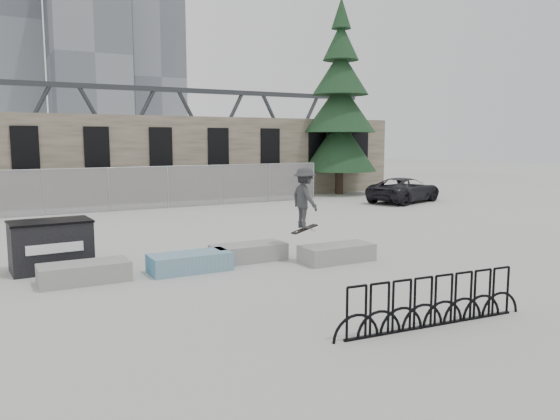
# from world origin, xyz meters

# --- Properties ---
(ground) EXTENTS (120.00, 120.00, 0.00)m
(ground) POSITION_xyz_m (0.00, 0.00, 0.00)
(ground) COLOR #B5B5B0
(ground) RESTS_ON ground
(stone_wall) EXTENTS (36.00, 2.58, 4.50)m
(stone_wall) POSITION_xyz_m (0.00, 16.24, 2.26)
(stone_wall) COLOR #665C4B
(stone_wall) RESTS_ON ground
(chainlink_fence) EXTENTS (22.06, 0.06, 2.02)m
(chainlink_fence) POSITION_xyz_m (-0.00, 12.50, 1.04)
(chainlink_fence) COLOR gray
(chainlink_fence) RESTS_ON ground
(planter_far_left) EXTENTS (2.00, 0.90, 0.46)m
(planter_far_left) POSITION_xyz_m (-3.12, 0.00, 0.25)
(planter_far_left) COLOR gray
(planter_far_left) RESTS_ON ground
(planter_center_left) EXTENTS (2.00, 0.90, 0.46)m
(planter_center_left) POSITION_xyz_m (-0.64, -0.15, 0.25)
(planter_center_left) COLOR teal
(planter_center_left) RESTS_ON ground
(planter_center_right) EXTENTS (2.00, 0.90, 0.46)m
(planter_center_right) POSITION_xyz_m (1.16, 0.23, 0.25)
(planter_center_right) COLOR gray
(planter_center_right) RESTS_ON ground
(planter_offset) EXTENTS (2.00, 0.90, 0.46)m
(planter_offset) POSITION_xyz_m (3.21, -1.00, 0.25)
(planter_offset) COLOR gray
(planter_offset) RESTS_ON ground
(dumpster) EXTENTS (1.98, 1.27, 1.27)m
(dumpster) POSITION_xyz_m (-3.64, 1.65, 0.64)
(dumpster) COLOR black
(dumpster) RESTS_ON ground
(bike_rack) EXTENTS (4.03, 0.37, 0.90)m
(bike_rack) POSITION_xyz_m (1.73, -6.08, 0.44)
(bike_rack) COLOR black
(bike_rack) RESTS_ON ground
(spruce_tree) EXTENTS (4.44, 4.44, 11.50)m
(spruce_tree) POSITION_xyz_m (13.93, 14.25, 4.99)
(spruce_tree) COLOR #38281E
(spruce_tree) RESTS_ON ground
(truss_bridge) EXTENTS (70.00, 3.00, 9.80)m
(truss_bridge) POSITION_xyz_m (10.00, 55.00, 4.13)
(truss_bridge) COLOR #2D3033
(truss_bridge) RESTS_ON ground
(suv) EXTENTS (5.10, 3.50, 1.29)m
(suv) POSITION_xyz_m (14.41, 8.95, 0.65)
(suv) COLOR black
(suv) RESTS_ON ground
(skateboarder) EXTENTS (0.81, 1.05, 1.75)m
(skateboarder) POSITION_xyz_m (2.44, -0.58, 1.72)
(skateboarder) COLOR #2F3032
(skateboarder) RESTS_ON ground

